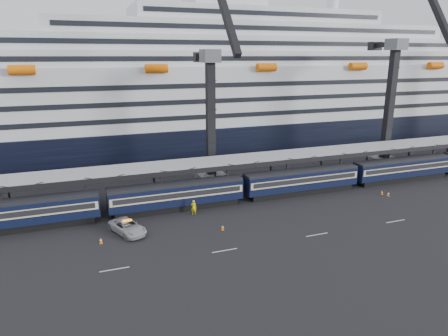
{
  "coord_description": "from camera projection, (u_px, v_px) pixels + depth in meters",
  "views": [
    {
      "loc": [
        -39.91,
        -42.0,
        21.03
      ],
      "look_at": [
        -20.98,
        10.0,
        5.42
      ],
      "focal_mm": 32.0,
      "sensor_mm": 36.0,
      "label": 1
    }
  ],
  "objects": [
    {
      "name": "crane_dark_near",
      "position": [
        211.0,
        115.0,
        63.82
      ],
      "size": [
        4.5,
        17.75,
        35.08
      ],
      "color": "#4B4E53",
      "rests_on": "ground"
    },
    {
      "name": "canopy",
      "position": [
        331.0,
        152.0,
        68.07
      ],
      "size": [
        130.0,
        6.25,
        5.53
      ],
      "color": "#94979C",
      "rests_on": "ground"
    },
    {
      "name": "cruise_ship",
      "position": [
        251.0,
        94.0,
        94.72
      ],
      "size": [
        214.09,
        28.84,
        34.0
      ],
      "color": "black",
      "rests_on": "ground"
    },
    {
      "name": "traffic_cone_c",
      "position": [
        223.0,
        227.0,
        49.85
      ],
      "size": [
        0.36,
        0.36,
        0.71
      ],
      "color": "orange",
      "rests_on": "ground"
    },
    {
      "name": "train",
      "position": [
        320.0,
        178.0,
        63.75
      ],
      "size": [
        133.05,
        3.0,
        4.05
      ],
      "color": "black",
      "rests_on": "ground"
    },
    {
      "name": "traffic_cone_b",
      "position": [
        128.0,
        234.0,
        47.82
      ],
      "size": [
        0.41,
        0.41,
        0.83
      ],
      "color": "orange",
      "rests_on": "ground"
    },
    {
      "name": "ground",
      "position": [
        386.0,
        209.0,
        56.83
      ],
      "size": [
        260.0,
        260.0,
        0.0
      ],
      "primitive_type": "plane",
      "color": "black",
      "rests_on": "ground"
    },
    {
      "name": "traffic_cone_e",
      "position": [
        388.0,
        194.0,
        61.9
      ],
      "size": [
        0.36,
        0.36,
        0.73
      ],
      "color": "orange",
      "rests_on": "ground"
    },
    {
      "name": "worker",
      "position": [
        194.0,
        207.0,
        54.67
      ],
      "size": [
        0.86,
        0.71,
        2.03
      ],
      "primitive_type": "imported",
      "rotation": [
        0.0,
        0.0,
        2.79
      ],
      "color": "yellow",
      "rests_on": "ground"
    },
    {
      "name": "traffic_cone_a",
      "position": [
        101.0,
        240.0,
        46.28
      ],
      "size": [
        0.37,
        0.37,
        0.74
      ],
      "color": "orange",
      "rests_on": "ground"
    },
    {
      "name": "crane_dark_mid",
      "position": [
        392.0,
        99.0,
        74.05
      ],
      "size": [
        4.5,
        18.24,
        39.64
      ],
      "color": "#4B4E53",
      "rests_on": "ground"
    },
    {
      "name": "traffic_cone_d",
      "position": [
        382.0,
        192.0,
        62.63
      ],
      "size": [
        0.35,
        0.35,
        0.7
      ],
      "color": "orange",
      "rests_on": "ground"
    },
    {
      "name": "pickup_truck",
      "position": [
        128.0,
        227.0,
        48.82
      ],
      "size": [
        4.72,
        6.37,
        1.61
      ],
      "primitive_type": "imported",
      "rotation": [
        0.0,
        0.0,
        0.4
      ],
      "color": "#A0A2A7",
      "rests_on": "ground"
    }
  ]
}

